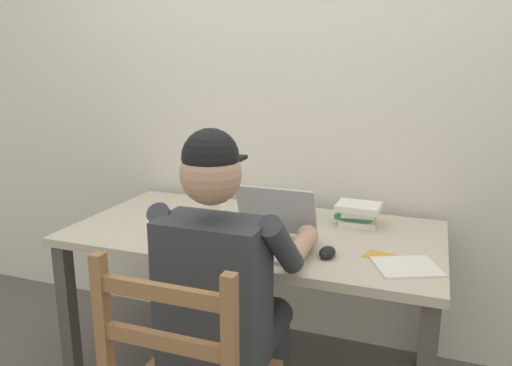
{
  "coord_description": "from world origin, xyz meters",
  "views": [
    {
      "loc": [
        0.7,
        -1.9,
        1.44
      ],
      "look_at": [
        0.02,
        -0.05,
        0.95
      ],
      "focal_mm": 34.59,
      "sensor_mm": 36.0,
      "label": 1
    }
  ],
  "objects_px": {
    "laptop": "(269,233)",
    "computer_mouse": "(327,252)",
    "desk": "(255,247)",
    "seated_person": "(227,288)",
    "coffee_mug_white": "(212,209)",
    "book_stack_main": "(358,213)",
    "coffee_mug_dark": "(295,208)",
    "landscape_photo_print": "(382,257)"
  },
  "relations": [
    {
      "from": "computer_mouse",
      "to": "desk",
      "type": "bearing_deg",
      "value": 151.27
    },
    {
      "from": "desk",
      "to": "coffee_mug_dark",
      "type": "bearing_deg",
      "value": 58.0
    },
    {
      "from": "seated_person",
      "to": "laptop",
      "type": "height_order",
      "value": "seated_person"
    },
    {
      "from": "seated_person",
      "to": "computer_mouse",
      "type": "bearing_deg",
      "value": 45.12
    },
    {
      "from": "computer_mouse",
      "to": "coffee_mug_dark",
      "type": "relative_size",
      "value": 0.9
    },
    {
      "from": "seated_person",
      "to": "book_stack_main",
      "type": "relative_size",
      "value": 6.31
    },
    {
      "from": "seated_person",
      "to": "laptop",
      "type": "distance_m",
      "value": 0.33
    },
    {
      "from": "desk",
      "to": "landscape_photo_print",
      "type": "relative_size",
      "value": 12.08
    },
    {
      "from": "coffee_mug_dark",
      "to": "landscape_photo_print",
      "type": "xyz_separation_m",
      "value": [
        0.43,
        -0.33,
        -0.05
      ]
    },
    {
      "from": "laptop",
      "to": "coffee_mug_white",
      "type": "distance_m",
      "value": 0.43
    },
    {
      "from": "seated_person",
      "to": "laptop",
      "type": "bearing_deg",
      "value": 82.14
    },
    {
      "from": "laptop",
      "to": "landscape_photo_print",
      "type": "relative_size",
      "value": 2.54
    },
    {
      "from": "laptop",
      "to": "desk",
      "type": "bearing_deg",
      "value": 125.07
    },
    {
      "from": "coffee_mug_dark",
      "to": "book_stack_main",
      "type": "height_order",
      "value": "coffee_mug_dark"
    },
    {
      "from": "landscape_photo_print",
      "to": "book_stack_main",
      "type": "bearing_deg",
      "value": 128.33
    },
    {
      "from": "laptop",
      "to": "coffee_mug_white",
      "type": "xyz_separation_m",
      "value": [
        -0.36,
        0.24,
        -0.01
      ]
    },
    {
      "from": "laptop",
      "to": "book_stack_main",
      "type": "height_order",
      "value": "laptop"
    },
    {
      "from": "desk",
      "to": "laptop",
      "type": "xyz_separation_m",
      "value": [
        0.12,
        -0.17,
        0.14
      ]
    },
    {
      "from": "desk",
      "to": "computer_mouse",
      "type": "relative_size",
      "value": 15.7
    },
    {
      "from": "coffee_mug_dark",
      "to": "laptop",
      "type": "bearing_deg",
      "value": -90.68
    },
    {
      "from": "coffee_mug_white",
      "to": "coffee_mug_dark",
      "type": "relative_size",
      "value": 1.08
    },
    {
      "from": "laptop",
      "to": "coffee_mug_white",
      "type": "bearing_deg",
      "value": 146.4
    },
    {
      "from": "desk",
      "to": "landscape_photo_print",
      "type": "xyz_separation_m",
      "value": [
        0.55,
        -0.13,
        0.09
      ]
    },
    {
      "from": "seated_person",
      "to": "computer_mouse",
      "type": "xyz_separation_m",
      "value": [
        0.28,
        0.29,
        0.06
      ]
    },
    {
      "from": "computer_mouse",
      "to": "seated_person",
      "type": "bearing_deg",
      "value": -134.88
    },
    {
      "from": "coffee_mug_white",
      "to": "coffee_mug_dark",
      "type": "xyz_separation_m",
      "value": [
        0.36,
        0.13,
        0.01
      ]
    },
    {
      "from": "laptop",
      "to": "computer_mouse",
      "type": "xyz_separation_m",
      "value": [
        0.24,
        -0.03,
        -0.04
      ]
    },
    {
      "from": "book_stack_main",
      "to": "computer_mouse",
      "type": "bearing_deg",
      "value": -96.76
    },
    {
      "from": "coffee_mug_dark",
      "to": "landscape_photo_print",
      "type": "distance_m",
      "value": 0.54
    },
    {
      "from": "book_stack_main",
      "to": "landscape_photo_print",
      "type": "bearing_deg",
      "value": -66.47
    },
    {
      "from": "coffee_mug_white",
      "to": "landscape_photo_print",
      "type": "relative_size",
      "value": 0.93
    },
    {
      "from": "desk",
      "to": "coffee_mug_dark",
      "type": "distance_m",
      "value": 0.27
    },
    {
      "from": "desk",
      "to": "laptop",
      "type": "distance_m",
      "value": 0.25
    },
    {
      "from": "desk",
      "to": "seated_person",
      "type": "relative_size",
      "value": 1.26
    },
    {
      "from": "seated_person",
      "to": "landscape_photo_print",
      "type": "relative_size",
      "value": 9.59
    },
    {
      "from": "laptop",
      "to": "book_stack_main",
      "type": "relative_size",
      "value": 1.67
    },
    {
      "from": "seated_person",
      "to": "coffee_mug_white",
      "type": "bearing_deg",
      "value": 119.65
    },
    {
      "from": "book_stack_main",
      "to": "landscape_photo_print",
      "type": "xyz_separation_m",
      "value": [
        0.15,
        -0.34,
        -0.05
      ]
    },
    {
      "from": "coffee_mug_dark",
      "to": "landscape_photo_print",
      "type": "relative_size",
      "value": 0.86
    },
    {
      "from": "laptop",
      "to": "computer_mouse",
      "type": "bearing_deg",
      "value": -6.82
    },
    {
      "from": "laptop",
      "to": "book_stack_main",
      "type": "bearing_deg",
      "value": 52.37
    },
    {
      "from": "coffee_mug_white",
      "to": "book_stack_main",
      "type": "relative_size",
      "value": 0.61
    }
  ]
}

